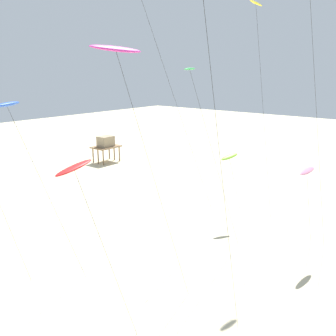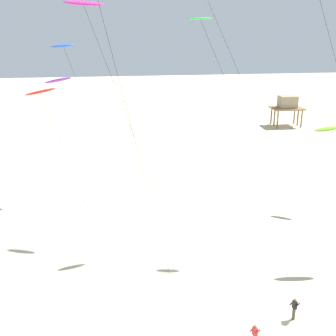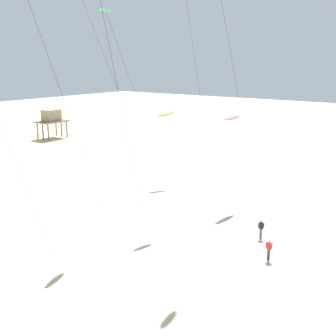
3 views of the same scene
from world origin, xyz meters
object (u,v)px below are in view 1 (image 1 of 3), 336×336
at_px(kite_green, 191,74).
at_px(kite_lime, 229,157).
at_px(kite_pink, 307,171).
at_px(kite_yellow, 257,13).
at_px(stilt_house, 106,143).
at_px(kite_magenta, 117,52).
at_px(kite_blue, 8,107).
at_px(kite_red, 75,170).

height_order(kite_green, kite_lime, kite_green).
xyz_separation_m(kite_pink, kite_yellow, (0.37, 6.92, 15.83)).
height_order(kite_yellow, stilt_house, kite_yellow).
xyz_separation_m(kite_lime, kite_magenta, (-23.64, -5.17, 11.74)).
relative_size(kite_green, kite_blue, 1.14).
xyz_separation_m(kite_pink, kite_green, (-11.35, 6.74, 9.69)).
height_order(kite_green, stilt_house, kite_green).
height_order(kite_green, kite_blue, kite_green).
bearing_deg(kite_red, stilt_house, 47.50).
distance_m(kite_green, kite_lime, 17.94).
height_order(kite_blue, kite_magenta, kite_magenta).
xyz_separation_m(kite_pink, kite_lime, (2.77, 10.67, -0.66)).
relative_size(kite_lime, kite_yellow, 0.35).
relative_size(kite_green, kite_yellow, 0.74).
height_order(kite_pink, kite_blue, kite_blue).
bearing_deg(kite_pink, kite_lime, 75.42).
bearing_deg(kite_pink, kite_blue, 147.99).
distance_m(kite_pink, kite_yellow, 17.28).
distance_m(kite_pink, stilt_house, 49.14).
bearing_deg(kite_green, kite_lime, 15.53).
distance_m(kite_green, kite_red, 14.35).
bearing_deg(kite_magenta, kite_blue, 105.70).
distance_m(kite_red, kite_lime, 28.42).
distance_m(kite_green, kite_blue, 14.63).
distance_m(kite_magenta, stilt_house, 56.26).
distance_m(kite_blue, kite_magenta, 10.19).
bearing_deg(kite_blue, kite_red, -97.40).
distance_m(kite_lime, kite_magenta, 26.90).
bearing_deg(kite_magenta, stilt_house, 50.33).
xyz_separation_m(kite_yellow, stilt_house, (13.15, 40.05, -20.97)).
relative_size(kite_yellow, stilt_house, 4.57).
relative_size(kite_magenta, stilt_house, 3.63).
distance_m(kite_green, kite_yellow, 13.24).
bearing_deg(kite_lime, kite_pink, -104.58).
distance_m(kite_yellow, stilt_house, 47.08).
relative_size(kite_green, kite_lime, 2.13).
bearing_deg(kite_red, kite_blue, 82.60).
relative_size(kite_lime, stilt_house, 1.59).
distance_m(kite_red, kite_magenta, 7.58).
xyz_separation_m(kite_green, kite_lime, (14.12, 3.92, -10.35)).
xyz_separation_m(kite_magenta, stilt_house, (34.39, 41.46, -16.21)).
xyz_separation_m(kite_green, kite_blue, (-12.09, 7.91, -2.26)).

